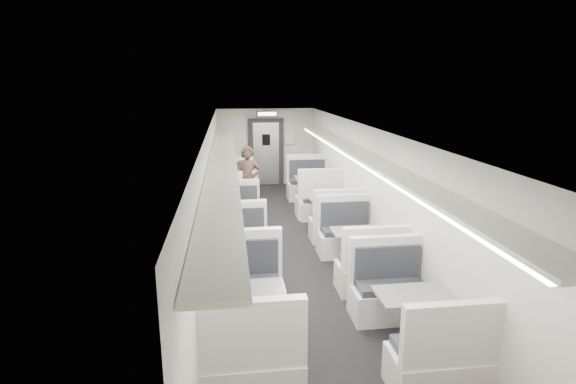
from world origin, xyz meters
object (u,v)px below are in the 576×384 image
object	(u,v)px
booth_left_b	(239,224)
booth_right_c	(357,250)
booth_left_d	(246,320)
booth_right_d	(411,321)
passenger	(248,181)
booth_right_b	(328,212)
booth_right_a	(313,192)
booth_left_a	(236,191)
vestibule_door	(266,153)
exit_sign	(267,114)
booth_left_c	(241,258)

from	to	relation	value
booth_left_b	booth_right_c	xyz separation A→B (m)	(2.00, -1.80, 0.01)
booth_left_d	booth_right_c	world-z (taller)	booth_left_d
booth_left_d	booth_right_d	size ratio (longest dim) A/B	1.07
booth_left_d	passenger	bearing A→B (deg)	87.17
booth_right_b	booth_right_c	world-z (taller)	booth_right_b
booth_right_a	booth_right_d	distance (m)	6.48
booth_left_a	vestibule_door	distance (m)	2.57
exit_sign	booth_left_b	bearing A→B (deg)	-102.39
booth_left_c	passenger	size ratio (longest dim) A/B	1.20
booth_left_b	vestibule_door	world-z (taller)	vestibule_door
booth_right_d	passenger	bearing A→B (deg)	106.12
vestibule_door	booth_right_a	bearing A→B (deg)	-69.90
booth_right_a	vestibule_door	size ratio (longest dim) A/B	1.09
booth_right_b	booth_right_d	world-z (taller)	booth_right_b
booth_left_a	booth_left_c	bearing A→B (deg)	-90.00
booth_right_b	exit_sign	xyz separation A→B (m)	(-1.00, 4.01, 1.90)
booth_left_a	booth_right_a	distance (m)	2.05
booth_left_a	booth_left_c	world-z (taller)	booth_left_a
booth_left_b	passenger	distance (m)	1.86
booth_left_c	booth_right_d	size ratio (longest dim) A/B	0.98
booth_left_a	booth_right_a	bearing A→B (deg)	-13.04
booth_left_d	booth_right_b	size ratio (longest dim) A/B	1.07
booth_left_b	booth_right_b	distance (m)	2.07
booth_right_a	exit_sign	size ratio (longest dim) A/B	3.71
booth_left_d	booth_right_a	world-z (taller)	booth_right_a
exit_sign	booth_right_c	bearing A→B (deg)	-81.05
booth_left_c	booth_right_a	world-z (taller)	booth_right_a
booth_left_d	passenger	size ratio (longest dim) A/B	1.32
booth_left_d	vestibule_door	xyz separation A→B (m)	(1.00, 8.97, 0.63)
booth_right_c	passenger	distance (m)	3.99
booth_left_b	booth_right_a	xyz separation A→B (m)	(2.00, 2.31, 0.05)
booth_right_c	passenger	size ratio (longest dim) A/B	1.23
booth_right_c	booth_left_b	bearing A→B (deg)	138.01
booth_left_b	exit_sign	bearing A→B (deg)	77.61
booth_right_d	passenger	world-z (taller)	passenger
booth_left_b	booth_right_a	bearing A→B (deg)	49.08
booth_left_d	vestibule_door	size ratio (longest dim) A/B	1.08
booth_left_b	booth_left_d	size ratio (longest dim) A/B	0.89
booth_left_a	vestibule_door	xyz separation A→B (m)	(1.00, 2.27, 0.66)
booth_left_a	booth_right_c	distance (m)	4.99
booth_left_d	booth_right_d	bearing A→B (deg)	-6.87
booth_left_c	booth_right_a	distance (m)	4.64
passenger	booth_left_d	bearing A→B (deg)	-84.51
booth_left_c	booth_left_d	distance (m)	2.05
booth_left_b	booth_right_c	bearing A→B (deg)	-41.99
booth_right_c	passenger	world-z (taller)	passenger
booth_left_d	passenger	world-z (taller)	passenger
vestibule_door	exit_sign	distance (m)	1.33
booth_left_d	booth_right_c	xyz separation A→B (m)	(2.00, 2.13, -0.03)
booth_left_b	exit_sign	xyz separation A→B (m)	(1.00, 4.55, 1.92)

